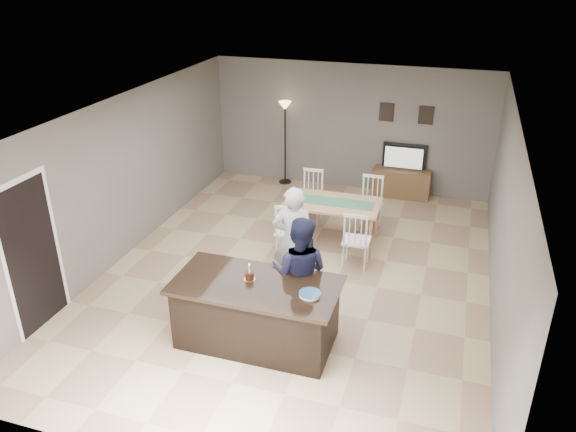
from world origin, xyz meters
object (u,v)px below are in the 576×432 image
(plate_stack, at_px, (310,294))
(floor_lamp, at_px, (285,121))
(woman, at_px, (293,241))
(birthday_cake, at_px, (250,276))
(tv_console, at_px, (401,183))
(television, at_px, (404,157))
(dining_table, at_px, (332,209))
(kitchen_island, at_px, (257,312))
(man, at_px, (300,273))

(plate_stack, distance_m, floor_lamp, 6.07)
(woman, height_order, floor_lamp, floor_lamp)
(birthday_cake, distance_m, floor_lamp, 5.69)
(tv_console, bearing_deg, television, 90.00)
(woman, height_order, plate_stack, woman)
(woman, relative_size, plate_stack, 6.27)
(birthday_cake, height_order, plate_stack, birthday_cake)
(plate_stack, xyz_separation_m, dining_table, (-0.46, 3.15, -0.28))
(woman, height_order, birthday_cake, woman)
(woman, height_order, dining_table, woman)
(television, distance_m, woman, 4.43)
(kitchen_island, height_order, dining_table, dining_table)
(television, relative_size, plate_stack, 3.34)
(kitchen_island, distance_m, dining_table, 3.11)
(television, bearing_deg, woman, 75.47)
(man, relative_size, floor_lamp, 0.88)
(birthday_cake, distance_m, plate_stack, 0.86)
(tv_console, height_order, birthday_cake, birthday_cake)
(birthday_cake, height_order, dining_table, birthday_cake)
(birthday_cake, bearing_deg, tv_console, 76.63)
(television, xyz_separation_m, man, (-0.77, -5.09, -0.04))
(kitchen_island, distance_m, birthday_cake, 0.52)
(man, distance_m, floor_lamp, 5.40)
(kitchen_island, distance_m, tv_console, 5.70)
(man, xyz_separation_m, dining_table, (-0.15, 2.54, -0.17))
(tv_console, relative_size, television, 1.31)
(dining_table, bearing_deg, plate_stack, -82.84)
(kitchen_island, distance_m, plate_stack, 0.87)
(television, xyz_separation_m, woman, (-1.11, -4.29, -0.01))
(woman, height_order, man, woman)
(man, bearing_deg, woman, -69.11)
(man, bearing_deg, kitchen_island, 50.23)
(dining_table, bearing_deg, tv_console, 68.36)
(tv_console, xyz_separation_m, dining_table, (-0.93, -2.48, 0.35))
(kitchen_island, xyz_separation_m, dining_table, (0.27, 3.09, 0.19))
(birthday_cake, bearing_deg, dining_table, 82.78)
(floor_lamp, bearing_deg, tv_console, -0.44)
(birthday_cake, bearing_deg, plate_stack, -8.73)
(kitchen_island, xyz_separation_m, woman, (0.09, 1.35, 0.40))
(birthday_cake, xyz_separation_m, dining_table, (0.38, 3.02, -0.31))
(tv_console, distance_m, birthday_cake, 5.70)
(tv_console, bearing_deg, dining_table, -110.45)
(floor_lamp, bearing_deg, dining_table, -56.20)
(dining_table, bearing_deg, kitchen_island, -96.27)
(tv_console, distance_m, man, 5.11)
(television, height_order, birthday_cake, birthday_cake)
(television, bearing_deg, tv_console, 90.00)
(woman, bearing_deg, man, 98.45)
(birthday_cake, height_order, floor_lamp, floor_lamp)
(television, height_order, dining_table, television)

